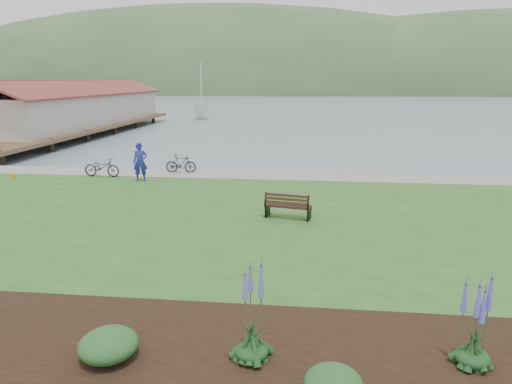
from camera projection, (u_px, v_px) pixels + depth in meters
The scene contains 16 objects.
ground at pixel (226, 221), 18.11m from camera, with size 600.00×600.00×0.00m, color slate.
lawn at pixel (216, 232), 16.13m from camera, with size 34.00×20.00×0.40m, color #2A5A1F.
shoreline_path at pixel (248, 175), 24.67m from camera, with size 34.00×2.20×0.03m, color gray.
garden_bed at pixel (295, 366), 8.23m from camera, with size 24.00×4.40×0.04m, color black.
far_hillside at pixel (351, 94), 179.98m from camera, with size 580.00×80.00×38.00m, color #365832, non-canonical shape.
pier_pavilion at pixel (78, 108), 46.16m from camera, with size 8.00×36.00×5.40m.
park_bench at pixel (288, 205), 16.90m from camera, with size 1.76×0.99×1.03m.
person at pixel (140, 159), 23.02m from camera, with size 0.84×0.58×2.31m, color navy.
bicycle_a at pixel (102, 167), 24.26m from camera, with size 1.94×0.68×1.01m, color black.
bicycle_b at pixel (181, 164), 25.24m from camera, with size 1.69×0.49×1.02m, color black.
sailboat at pixel (202, 119), 64.56m from camera, with size 9.33×9.50×24.59m, color silver.
pannier at pixel (12, 176), 23.75m from camera, with size 0.16×0.25×0.27m, color gold.
echium_0 at pixel (252, 320), 8.23m from camera, with size 0.62×0.62×2.11m.
echium_1 at pixel (476, 324), 8.04m from camera, with size 0.62×0.62×1.93m.
shrub_0 at pixel (108, 345), 8.38m from camera, with size 1.09×1.09×0.55m, color #1E4C21.
shrub_1 at pixel (333, 384), 7.36m from camera, with size 0.96×0.96×0.48m, color #1E4C21.
Camera 1 is at (3.10, -17.07, 5.45)m, focal length 32.00 mm.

